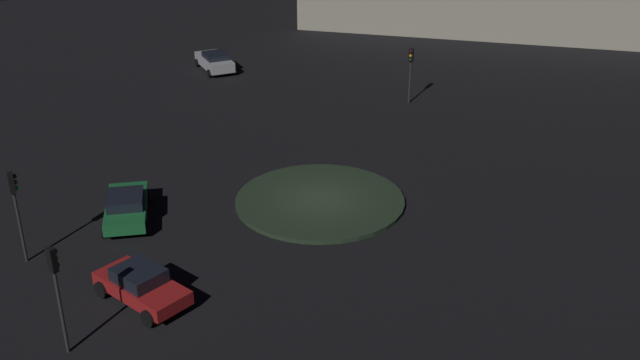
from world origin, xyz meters
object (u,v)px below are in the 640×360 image
at_px(car_silver, 215,61).
at_px(car_red, 141,285).
at_px(traffic_light_northeast, 56,280).
at_px(traffic_light_southwest, 411,65).
at_px(car_green, 126,206).
at_px(traffic_light_east, 16,199).

bearing_deg(car_silver, car_red, 156.61).
xyz_separation_m(car_red, car_silver, (-11.70, -28.60, 0.02)).
relative_size(traffic_light_northeast, traffic_light_southwest, 1.12).
xyz_separation_m(car_red, traffic_light_northeast, (3.07, 2.04, 2.27)).
bearing_deg(traffic_light_northeast, car_green, 38.72).
xyz_separation_m(car_silver, traffic_light_east, (15.59, 23.56, 2.21)).
distance_m(car_red, traffic_light_east, 6.74).
relative_size(car_red, car_silver, 1.02).
height_order(car_green, car_silver, car_silver).
xyz_separation_m(traffic_light_northeast, traffic_light_southwest, (-24.49, -17.97, -0.32)).
bearing_deg(car_silver, car_green, 152.00).
xyz_separation_m(car_green, traffic_light_northeast, (3.86, 9.10, 2.31)).
bearing_deg(car_red, car_silver, -47.46).
height_order(car_red, traffic_light_northeast, traffic_light_northeast).
relative_size(car_red, traffic_light_northeast, 1.05).
distance_m(car_silver, traffic_light_northeast, 34.09).
distance_m(traffic_light_northeast, traffic_light_southwest, 30.37).
xyz_separation_m(car_silver, traffic_light_northeast, (14.77, 30.65, 2.26)).
xyz_separation_m(car_green, traffic_light_southwest, (-20.63, -8.87, 1.99)).
bearing_deg(traffic_light_southwest, traffic_light_east, -20.33).
relative_size(traffic_light_east, traffic_light_southwest, 1.10).
xyz_separation_m(car_green, car_silver, (-10.91, -21.55, 0.05)).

